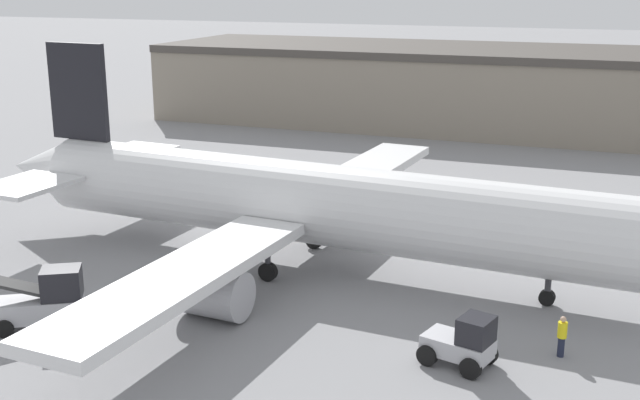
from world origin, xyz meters
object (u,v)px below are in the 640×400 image
Objects in this scene: baggage_tug at (463,343)px; airplane at (304,204)px; belt_loader_truck at (45,301)px; ground_crew_worker at (562,335)px.

airplane is at bearing 155.56° from baggage_tug.
airplane is 12.91m from belt_loader_truck.
ground_crew_worker is 20.60m from belt_loader_truck.
airplane is 12.55m from baggage_tug.
airplane is at bearing 24.90° from belt_loader_truck.
belt_loader_truck reaches higher than ground_crew_worker.
belt_loader_truck reaches higher than baggage_tug.
ground_crew_worker is at bearing 47.45° from baggage_tug.
airplane is 13.17× the size of baggage_tug.
baggage_tug is (9.50, -7.88, -2.28)m from airplane.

